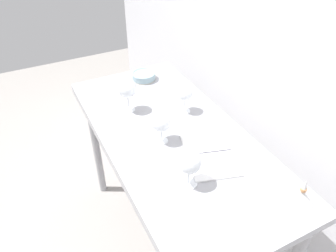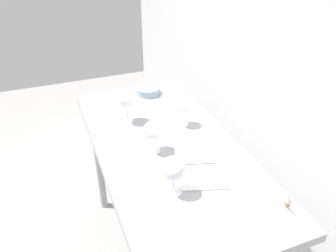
% 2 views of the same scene
% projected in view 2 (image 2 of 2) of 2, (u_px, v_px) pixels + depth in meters
% --- Properties ---
extents(back_wall, '(3.80, 0.04, 2.60)m').
position_uv_depth(back_wall, '(267.00, 52.00, 1.57)').
color(back_wall, silver).
rests_on(back_wall, ground_plane).
extents(steel_counter, '(1.40, 0.65, 0.90)m').
position_uv_depth(steel_counter, '(167.00, 163.00, 1.68)').
color(steel_counter, '#98989E').
rests_on(steel_counter, ground_plane).
extents(wine_glass_near_left, '(0.10, 0.10, 0.18)m').
position_uv_depth(wine_glass_near_left, '(126.00, 99.00, 1.74)').
color(wine_glass_near_left, white).
rests_on(wine_glass_near_left, steel_counter).
extents(wine_glass_near_center, '(0.09, 0.09, 0.16)m').
position_uv_depth(wine_glass_near_center, '(154.00, 131.00, 1.52)').
color(wine_glass_near_center, white).
rests_on(wine_glass_near_center, steel_counter).
extents(wine_glass_far_left, '(0.08, 0.08, 0.16)m').
position_uv_depth(wine_glass_far_left, '(182.00, 107.00, 1.72)').
color(wine_glass_far_left, white).
rests_on(wine_glass_far_left, steel_counter).
extents(wine_glass_near_right, '(0.10, 0.10, 0.17)m').
position_uv_depth(wine_glass_near_right, '(173.00, 169.00, 1.28)').
color(wine_glass_near_right, white).
rests_on(wine_glass_near_right, steel_counter).
extents(open_notebook, '(0.37, 0.29, 0.01)m').
position_uv_depth(open_notebook, '(199.00, 165.00, 1.49)').
color(open_notebook, white).
rests_on(open_notebook, steel_counter).
extents(tasting_bowl, '(0.14, 0.14, 0.05)m').
position_uv_depth(tasting_bowl, '(148.00, 90.00, 2.08)').
color(tasting_bowl, beige).
rests_on(tasting_bowl, steel_counter).
extents(decanter_funnel, '(0.12, 0.12, 0.13)m').
position_uv_depth(decanter_funnel, '(285.00, 212.00, 1.20)').
color(decanter_funnel, silver).
rests_on(decanter_funnel, steel_counter).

